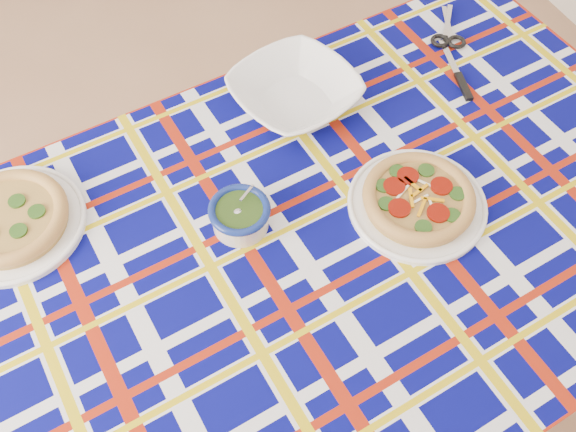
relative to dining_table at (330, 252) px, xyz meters
name	(u,v)px	position (x,y,z in m)	size (l,w,h in m)	color
floor	(206,349)	(-0.28, 0.20, -0.68)	(4.00, 4.00, 0.00)	#946A4C
dining_table	(330,252)	(0.00, 0.00, 0.00)	(1.70, 1.15, 0.75)	brown
tablecloth	(331,246)	(0.00, 0.00, 0.02)	(1.64, 1.04, 0.11)	#05065E
main_focaccia_plate	(419,198)	(0.19, -0.02, 0.11)	(0.29, 0.29, 0.06)	#AB7F3C
pesto_bowl	(240,214)	(-0.16, 0.09, 0.12)	(0.12, 0.12, 0.07)	#1B320D
serving_bowl	(295,92)	(0.08, 0.35, 0.11)	(0.28, 0.28, 0.07)	white
second_focaccia_plate	(10,218)	(-0.58, 0.29, 0.11)	(0.30, 0.30, 0.05)	#AB7F3C
table_knife	(450,58)	(0.49, 0.33, 0.08)	(0.23, 0.02, 0.01)	silver
kitchen_scissors	(448,21)	(0.56, 0.44, 0.09)	(0.19, 0.09, 0.02)	silver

